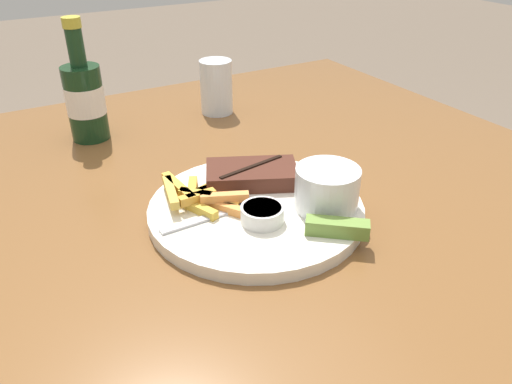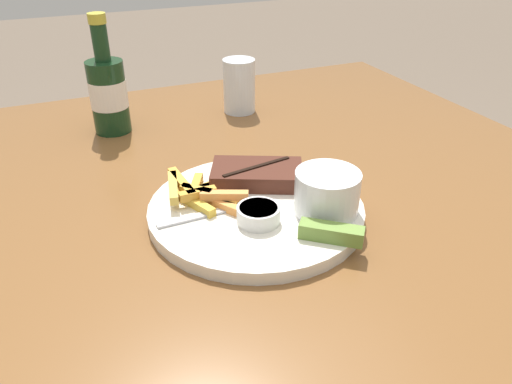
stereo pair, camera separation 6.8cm
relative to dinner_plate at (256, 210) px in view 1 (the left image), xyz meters
name	(u,v)px [view 1 (the left image)]	position (x,y,z in m)	size (l,w,h in m)	color
dining_table	(256,262)	(0.00, 0.00, -0.09)	(1.16, 1.21, 0.77)	brown
dinner_plate	(256,210)	(0.00, 0.00, 0.00)	(0.30, 0.30, 0.02)	silver
steak_portion	(252,174)	(0.03, 0.06, 0.02)	(0.15, 0.13, 0.03)	#472319
fries_pile	(199,197)	(-0.07, 0.04, 0.02)	(0.10, 0.14, 0.02)	gold
coleslaw_cup	(327,186)	(0.08, -0.05, 0.04)	(0.09, 0.09, 0.06)	white
dipping_sauce_cup	(262,213)	(-0.01, -0.04, 0.02)	(0.06, 0.06, 0.02)	silver
pickle_spear	(337,227)	(0.05, -0.11, 0.02)	(0.08, 0.07, 0.02)	olive
fork_utensil	(205,220)	(-0.08, 0.00, 0.01)	(0.13, 0.01, 0.00)	#B7B7BC
knife_utensil	(236,193)	(-0.01, 0.04, 0.01)	(0.05, 0.16, 0.01)	#B7B7BC
beer_bottle	(85,98)	(-0.13, 0.38, 0.07)	(0.07, 0.07, 0.22)	#143319
drinking_glass	(216,87)	(0.13, 0.39, 0.05)	(0.07, 0.07, 0.11)	silver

